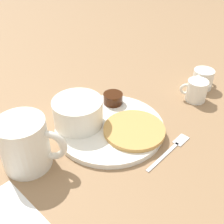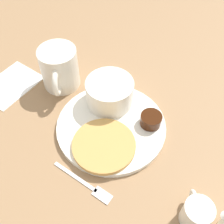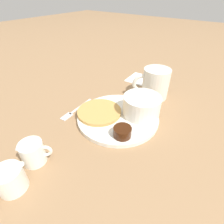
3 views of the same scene
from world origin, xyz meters
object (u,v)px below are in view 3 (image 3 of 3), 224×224
object	(u,v)px
plate	(118,117)
coffee_mug	(155,83)
creamer_pitcher_near	(33,152)
creamer_pitcher_far	(10,180)
fork	(74,111)
bowl	(142,105)

from	to	relation	value
plate	coffee_mug	bearing A→B (deg)	81.80
creamer_pitcher_near	creamer_pitcher_far	xyz separation A→B (m)	(0.02, -0.06, -0.00)
creamer_pitcher_near	fork	xyz separation A→B (m)	(-0.07, 0.18, -0.03)
coffee_mug	fork	size ratio (longest dim) A/B	0.81
bowl	plate	bearing A→B (deg)	-137.58
bowl	creamer_pitcher_near	distance (m)	0.30
coffee_mug	creamer_pitcher_far	bearing A→B (deg)	-97.44
creamer_pitcher_far	fork	world-z (taller)	creamer_pitcher_far
fork	creamer_pitcher_near	bearing A→B (deg)	-68.61
creamer_pitcher_far	bowl	bearing A→B (deg)	75.91
bowl	coffee_mug	xyz separation A→B (m)	(-0.02, 0.13, 0.01)
plate	coffee_mug	world-z (taller)	coffee_mug
coffee_mug	creamer_pitcher_near	bearing A→B (deg)	-101.58
bowl	creamer_pitcher_near	bearing A→B (deg)	-111.21
coffee_mug	fork	xyz separation A→B (m)	(-0.16, -0.23, -0.05)
creamer_pitcher_far	creamer_pitcher_near	bearing A→B (deg)	109.52
creamer_pitcher_far	fork	size ratio (longest dim) A/B	0.57
bowl	fork	size ratio (longest dim) A/B	0.79
creamer_pitcher_near	creamer_pitcher_far	bearing A→B (deg)	-70.48
bowl	fork	xyz separation A→B (m)	(-0.18, -0.10, -0.04)
coffee_mug	bowl	bearing A→B (deg)	-79.81
coffee_mug	creamer_pitcher_near	world-z (taller)	coffee_mug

